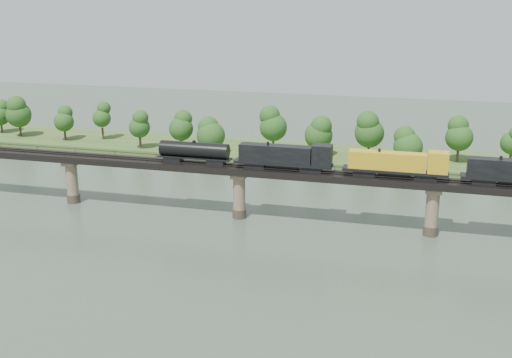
# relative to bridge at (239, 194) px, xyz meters

# --- Properties ---
(ground) EXTENTS (400.00, 400.00, 0.00)m
(ground) POSITION_rel_bridge_xyz_m (0.00, -30.00, -5.46)
(ground) COLOR #354437
(ground) RESTS_ON ground
(far_bank) EXTENTS (300.00, 24.00, 1.60)m
(far_bank) POSITION_rel_bridge_xyz_m (0.00, 55.00, -4.66)
(far_bank) COLOR #365120
(far_bank) RESTS_ON ground
(bridge) EXTENTS (236.00, 30.00, 11.50)m
(bridge) POSITION_rel_bridge_xyz_m (0.00, 0.00, 0.00)
(bridge) COLOR #473A2D
(bridge) RESTS_ON ground
(bridge_superstructure) EXTENTS (220.00, 4.90, 0.75)m
(bridge_superstructure) POSITION_rel_bridge_xyz_m (0.00, 0.00, 6.33)
(bridge_superstructure) COLOR black
(bridge_superstructure) RESTS_ON bridge
(far_treeline) EXTENTS (289.06, 17.54, 13.60)m
(far_treeline) POSITION_rel_bridge_xyz_m (-8.21, 50.52, 3.37)
(far_treeline) COLOR #382619
(far_treeline) RESTS_ON far_bank
(freight_train) EXTENTS (83.36, 3.25, 5.74)m
(freight_train) POSITION_rel_bridge_xyz_m (24.88, -0.00, 8.78)
(freight_train) COLOR black
(freight_train) RESTS_ON bridge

